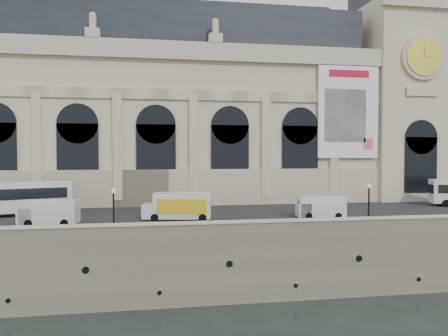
% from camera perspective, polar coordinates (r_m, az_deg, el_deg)
% --- Properties ---
extents(ground, '(260.00, 260.00, 0.00)m').
position_cam_1_polar(ground, '(39.44, -2.29, -17.59)').
color(ground, black).
rests_on(ground, ground).
extents(quay, '(160.00, 70.00, 6.00)m').
position_cam_1_polar(quay, '(72.74, -5.75, -6.08)').
color(quay, '#79705D').
rests_on(quay, ground).
extents(street, '(160.00, 24.00, 0.06)m').
position_cam_1_polar(street, '(51.59, -4.25, -6.02)').
color(street, '#2D2D2D').
rests_on(street, quay).
extents(parapet, '(160.00, 1.40, 1.21)m').
position_cam_1_polar(parapet, '(38.33, -2.42, -7.92)').
color(parapet, '#79705D').
rests_on(parapet, quay).
extents(museum, '(69.00, 18.70, 29.10)m').
position_cam_1_polar(museum, '(68.06, -10.64, 7.45)').
color(museum, beige).
rests_on(museum, quay).
extents(clock_pavilion, '(13.00, 14.72, 36.70)m').
position_cam_1_polar(clock_pavilion, '(76.12, 21.45, 9.57)').
color(clock_pavilion, beige).
rests_on(clock_pavilion, quay).
extents(bus_left, '(13.33, 6.85, 3.88)m').
position_cam_1_polar(bus_left, '(54.95, -26.25, -3.47)').
color(bus_left, silver).
rests_on(bus_left, quay).
extents(van_b, '(5.81, 2.83, 2.49)m').
position_cam_1_polar(van_b, '(46.97, -22.19, -5.42)').
color(van_b, silver).
rests_on(van_b, quay).
extents(van_c, '(5.44, 2.67, 2.33)m').
position_cam_1_polar(van_c, '(49.49, 12.25, -5.04)').
color(van_c, silver).
rests_on(van_c, quay).
extents(box_truck, '(7.54, 3.54, 2.92)m').
position_cam_1_polar(box_truck, '(47.32, -5.95, -4.99)').
color(box_truck, silver).
rests_on(box_truck, quay).
extents(lamp_left, '(0.42, 0.42, 4.09)m').
position_cam_1_polar(lamp_left, '(39.39, -14.22, -5.62)').
color(lamp_left, black).
rests_on(lamp_left, quay).
extents(lamp_right, '(0.44, 0.44, 4.27)m').
position_cam_1_polar(lamp_right, '(43.94, 18.38, -4.76)').
color(lamp_right, black).
rests_on(lamp_right, quay).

